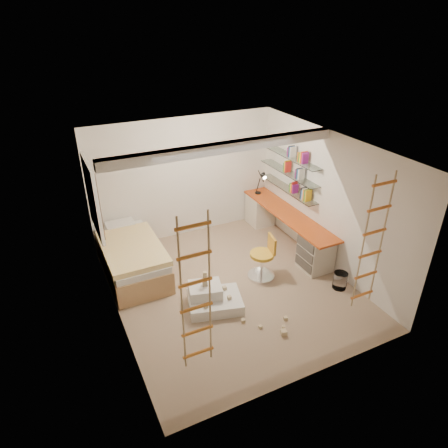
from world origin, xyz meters
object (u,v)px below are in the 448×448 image
swivel_chair (263,263)px  bed (132,258)px  desk (286,227)px  play_platform (212,299)px

swivel_chair → bed: bearing=150.8°
bed → desk: bearing=-6.5°
desk → swivel_chair: swivel_chair is taller
desk → bed: 3.22m
bed → play_platform: bearing=-58.5°
play_platform → swivel_chair: bearing=16.6°
desk → swivel_chair: bearing=-141.4°
swivel_chair → desk: bearing=38.6°
desk → swivel_chair: (-1.05, -0.84, -0.09)m
swivel_chair → play_platform: swivel_chair is taller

